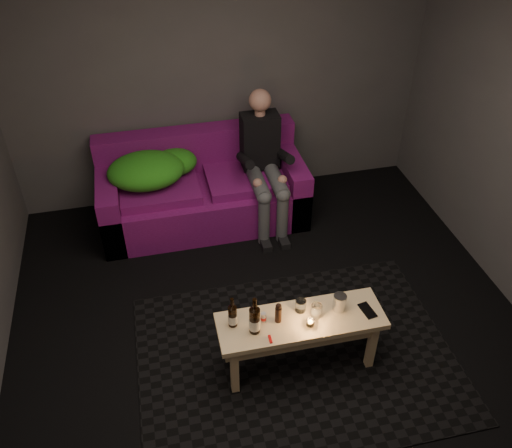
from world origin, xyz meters
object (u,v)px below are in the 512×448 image
Objects in this scene: beer_bottle_a at (233,315)px; sofa at (202,191)px; person at (264,160)px; beer_bottle_b at (255,320)px; coffee_table at (301,327)px; steel_cup at (339,302)px.

sofa is at bearing 87.83° from beer_bottle_a.
person reaches higher than beer_bottle_b.
beer_bottle_b is (0.06, -1.97, 0.29)m from sofa.
beer_bottle_b is at bearing -174.78° from coffee_table.
coffee_table is at bearing -173.99° from steel_cup.
coffee_table is at bearing 5.22° from beer_bottle_b.
person is at bearing 93.42° from steel_cup.
beer_bottle_a is at bearing -110.42° from person.
steel_cup is at bearing 6.01° from coffee_table.
beer_bottle_a is at bearing 173.08° from coffee_table.
steel_cup is (0.28, 0.03, 0.15)m from coffee_table.
beer_bottle_a reaches higher than steel_cup.
sofa reaches higher than steel_cup.
person is 1.85m from beer_bottle_a.
steel_cup is at bearing 5.58° from beer_bottle_b.
coffee_table is 9.24× the size of steel_cup.
person is at bearing 69.58° from beer_bottle_a.
beer_bottle_b is at bearing -88.28° from sofa.
sofa is at bearing 109.50° from steel_cup.
coffee_table is at bearing -6.92° from beer_bottle_a.
beer_bottle_b is (-0.51, -1.82, -0.08)m from person.
sofa reaches higher than beer_bottle_b.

